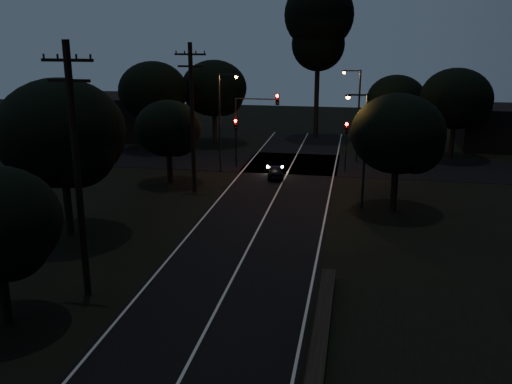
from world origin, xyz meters
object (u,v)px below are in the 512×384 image
(utility_pole_mid, at_px, (77,169))
(streetlight_c, at_px, (362,143))
(signal_mast, at_px, (256,117))
(streetlight_b, at_px, (356,109))
(tall_pine, at_px, (319,24))
(car, at_px, (275,171))
(signal_right, at_px, (346,137))
(streetlight_a, at_px, (222,116))
(signal_left, at_px, (236,134))
(utility_pole_far, at_px, (192,116))

(utility_pole_mid, bearing_deg, streetlight_c, 51.74)
(signal_mast, distance_m, streetlight_b, 9.15)
(tall_pine, bearing_deg, car, -95.49)
(streetlight_b, distance_m, streetlight_c, 14.01)
(streetlight_c, bearing_deg, signal_right, 97.02)
(car, bearing_deg, utility_pole_mid, 66.78)
(tall_pine, height_order, signal_mast, tall_pine)
(streetlight_a, height_order, streetlight_b, same)
(signal_mast, relative_size, streetlight_a, 0.78)
(signal_left, height_order, signal_mast, signal_mast)
(signal_mast, bearing_deg, streetlight_a, -140.23)
(signal_mast, xyz_separation_m, streetlight_c, (8.74, -9.99, 0.01))
(signal_mast, relative_size, car, 2.02)
(utility_pole_mid, xyz_separation_m, signal_left, (1.40, 24.99, -2.90))
(streetlight_b, bearing_deg, streetlight_a, -150.52)
(streetlight_a, bearing_deg, signal_right, 11.34)
(signal_left, distance_m, car, 5.50)
(signal_right, distance_m, streetlight_b, 4.45)
(utility_pole_far, xyz_separation_m, streetlight_a, (0.69, 6.00, -0.85))
(streetlight_a, distance_m, car, 6.25)
(utility_pole_far, relative_size, streetlight_b, 1.31)
(signal_right, relative_size, signal_mast, 0.66)
(utility_pole_far, bearing_deg, tall_pine, 73.07)
(signal_right, bearing_deg, streetlight_b, 80.00)
(tall_pine, bearing_deg, signal_mast, -104.62)
(streetlight_a, height_order, streetlight_c, streetlight_a)
(signal_mast, bearing_deg, utility_pole_far, -111.11)
(signal_left, distance_m, signal_right, 9.20)
(signal_left, distance_m, streetlight_a, 2.77)
(signal_right, height_order, streetlight_a, streetlight_a)
(car, bearing_deg, streetlight_a, -24.31)
(utility_pole_mid, xyz_separation_m, streetlight_a, (0.69, 23.00, -1.10))
(utility_pole_mid, xyz_separation_m, streetlight_b, (11.31, 29.00, -1.10))
(streetlight_b, bearing_deg, utility_pole_far, -133.30)
(signal_left, height_order, streetlight_a, streetlight_a)
(utility_pole_mid, distance_m, streetlight_a, 23.04)
(utility_pole_far, xyz_separation_m, streetlight_b, (11.31, 12.00, -0.85))
(signal_mast, distance_m, streetlight_c, 13.28)
(utility_pole_mid, bearing_deg, streetlight_a, 88.27)
(tall_pine, bearing_deg, streetlight_a, -110.36)
(utility_pole_far, distance_m, streetlight_b, 16.51)
(utility_pole_mid, height_order, streetlight_c, utility_pole_mid)
(utility_pole_far, height_order, tall_pine, tall_pine)
(signal_right, distance_m, signal_mast, 7.66)
(streetlight_a, bearing_deg, streetlight_c, -35.69)
(tall_pine, relative_size, car, 5.27)
(signal_mast, bearing_deg, streetlight_c, -48.81)
(utility_pole_mid, distance_m, signal_mast, 25.22)
(tall_pine, distance_m, signal_mast, 17.20)
(signal_mast, bearing_deg, car, -55.75)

